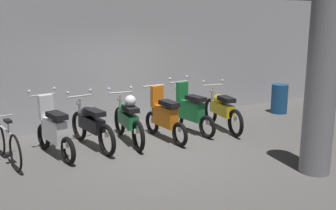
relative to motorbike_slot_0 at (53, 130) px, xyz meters
name	(u,v)px	position (x,y,z in m)	size (l,w,h in m)	color
ground_plane	(162,150)	(2.01, -0.75, -0.53)	(80.00, 80.00, 0.00)	#565451
back_wall	(113,60)	(2.01, 1.88, 1.09)	(16.00, 0.30, 3.23)	#ADADB2
motorbike_slot_0	(53,130)	(0.00, 0.00, 0.00)	(0.58, 1.67, 1.29)	black
motorbike_slot_1	(91,125)	(0.80, 0.13, -0.04)	(0.59, 1.95, 1.15)	black
motorbike_slot_2	(128,119)	(1.61, 0.07, 0.00)	(0.59, 1.95, 1.15)	black
motorbike_slot_3	(164,116)	(2.41, -0.11, 0.00)	(0.56, 1.68, 1.18)	black
motorbike_slot_4	(190,111)	(3.20, 0.08, 0.00)	(0.59, 1.68, 1.29)	black
motorbike_slot_5	(222,110)	(4.01, -0.09, -0.04)	(0.59, 1.94, 1.15)	black
bicycle	(7,145)	(-0.86, 0.01, -0.17)	(0.50, 1.72, 0.89)	black
support_pillar	(322,81)	(3.79, -3.09, 1.09)	(0.52, 0.52, 3.23)	gray
trash_bin	(279,99)	(6.49, 0.48, -0.11)	(0.46, 0.46, 0.83)	navy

